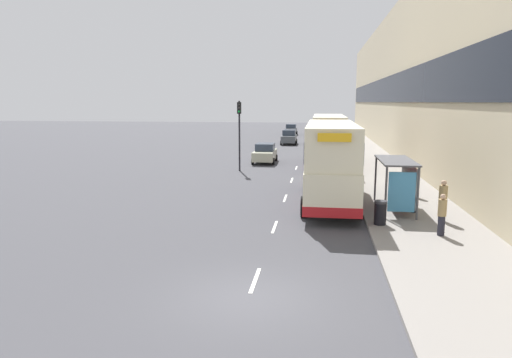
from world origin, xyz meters
TOP-DOWN VIEW (x-y plane):
  - ground_plane at (0.00, 0.00)m, footprint 220.00×220.00m
  - pavement at (6.50, 38.50)m, footprint 5.00×93.00m
  - terrace_facade at (10.49, 38.50)m, footprint 3.10×93.00m
  - lane_mark_0 at (0.00, 1.30)m, footprint 0.12×2.00m
  - lane_mark_1 at (0.00, 7.40)m, footprint 0.12×2.00m
  - lane_mark_2 at (0.00, 13.51)m, footprint 0.12×2.00m
  - lane_mark_3 at (0.00, 19.61)m, footprint 0.12×2.00m
  - lane_mark_4 at (0.00, 25.72)m, footprint 0.12×2.00m
  - bus_shelter at (5.77, 10.68)m, footprint 1.60×4.20m
  - double_decker_bus_near at (2.47, 12.63)m, footprint 2.85×10.53m
  - double_decker_bus_ahead at (2.59, 26.71)m, footprint 2.85×11.00m
  - car_0 at (-2.90, 64.39)m, footprint 2.02×4.44m
  - car_1 at (-2.07, 47.12)m, footprint 2.01×4.18m
  - car_2 at (-2.99, 28.68)m, footprint 2.02×4.28m
  - pedestrian_at_shelter at (6.44, 10.47)m, footprint 0.36×0.36m
  - pedestrian_1 at (7.36, 8.94)m, footprint 0.37×0.37m
  - pedestrian_2 at (7.16, 14.38)m, footprint 0.35×0.35m
  - pedestrian_3 at (6.75, 6.60)m, footprint 0.33×0.33m
  - litter_bin at (4.55, 7.97)m, footprint 0.55×0.55m
  - traffic_light_far_kerb at (-4.40, 23.52)m, footprint 0.30×0.32m

SIDE VIEW (x-z plane):
  - ground_plane at x=0.00m, z-range 0.00..0.00m
  - lane_mark_0 at x=0.00m, z-range 0.00..0.01m
  - lane_mark_1 at x=0.00m, z-range 0.00..0.01m
  - lane_mark_2 at x=0.00m, z-range 0.00..0.01m
  - lane_mark_3 at x=0.00m, z-range 0.00..0.01m
  - lane_mark_4 at x=0.00m, z-range 0.00..0.01m
  - pavement at x=6.50m, z-range 0.00..0.14m
  - litter_bin at x=4.55m, z-range 0.14..1.19m
  - car_2 at x=-2.99m, z-range -0.01..1.72m
  - car_0 at x=-2.90m, z-range -0.01..1.75m
  - car_1 at x=-2.07m, z-range -0.02..1.83m
  - pedestrian_3 at x=6.75m, z-range 0.16..1.85m
  - pedestrian_2 at x=7.16m, z-range 0.16..1.93m
  - pedestrian_at_shelter at x=6.44m, z-range 0.16..2.00m
  - pedestrian_1 at x=7.36m, z-range 0.16..2.02m
  - bus_shelter at x=5.77m, z-range 0.64..3.12m
  - double_decker_bus_near at x=2.47m, z-range 0.13..4.43m
  - double_decker_bus_ahead at x=2.59m, z-range 0.14..4.44m
  - traffic_light_far_kerb at x=-4.40m, z-range 0.92..6.42m
  - terrace_facade at x=10.49m, z-range -0.01..14.97m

